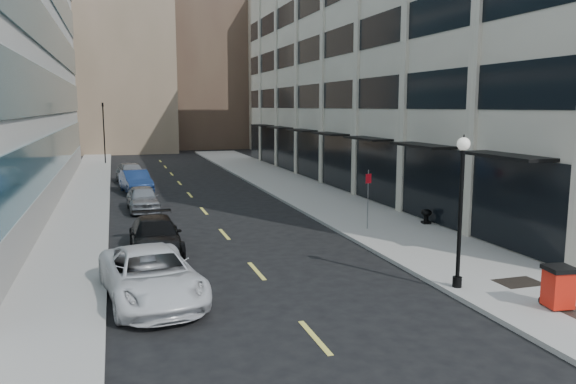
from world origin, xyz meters
TOP-DOWN VIEW (x-y plane):
  - ground at (0.00, 0.00)m, footprint 160.00×160.00m
  - sidewalk_right at (7.50, 20.00)m, footprint 5.00×80.00m
  - sidewalk_left at (-6.50, 20.00)m, footprint 3.00×80.00m
  - building_right at (16.94, 26.99)m, footprint 15.30×46.50m
  - skyline_tan_near at (-4.00, 68.00)m, footprint 14.00×18.00m
  - skyline_brown at (8.00, 72.00)m, footprint 12.00×16.00m
  - skyline_tan_far at (-14.00, 78.00)m, footprint 12.00×14.00m
  - skyline_stone at (18.00, 66.00)m, footprint 10.00×14.00m
  - grate_far at (7.60, 3.80)m, footprint 1.40×1.00m
  - road_centerline at (0.00, 17.00)m, footprint 0.15×68.20m
  - traffic_signal at (-5.50, 48.00)m, footprint 0.66×0.66m
  - car_white_van at (-3.71, 6.00)m, footprint 3.20×5.79m
  - car_black_pickup at (-3.20, 11.50)m, footprint 1.97×4.80m
  - car_silver_sedan at (-3.20, 21.00)m, footprint 1.81×4.17m
  - car_blue_sedan at (-3.31, 28.00)m, footprint 2.21×4.75m
  - car_grey_sedan at (-3.46, 32.99)m, footprint 2.48×4.91m
  - trash_bin at (7.03, 1.56)m, footprint 0.84×0.88m
  - lamppost at (5.44, 4.00)m, footprint 0.40×0.40m
  - sign_post at (6.40, 12.55)m, footprint 0.31×0.12m
  - urn_planter at (9.60, 12.78)m, footprint 0.51×0.51m

SIDE VIEW (x-z plane):
  - ground at x=0.00m, z-range 0.00..0.00m
  - road_centerline at x=0.00m, z-range 0.00..0.01m
  - sidewalk_right at x=7.50m, z-range 0.00..0.15m
  - sidewalk_left at x=-6.50m, z-range 0.00..0.15m
  - grate_far at x=7.60m, z-range 0.15..0.16m
  - urn_planter at x=9.60m, z-range 0.23..0.93m
  - car_black_pickup at x=-3.20m, z-range 0.00..1.39m
  - car_silver_sedan at x=-3.20m, z-range 0.00..1.40m
  - car_blue_sedan at x=-3.31m, z-range 0.00..1.51m
  - car_white_van at x=-3.71m, z-range 0.00..1.53m
  - trash_bin at x=7.03m, z-range 0.20..1.40m
  - car_grey_sedan at x=-3.46m, z-range 0.00..1.60m
  - sign_post at x=6.40m, z-range 0.51..3.24m
  - lamppost at x=5.44m, z-range 0.57..5.33m
  - traffic_signal at x=-5.50m, z-range 2.23..9.21m
  - building_right at x=16.94m, z-range -0.13..18.12m
  - skyline_stone at x=18.00m, z-range 0.00..20.00m
  - skyline_tan_far at x=-14.00m, z-range 0.00..22.00m
  - skyline_tan_near at x=-4.00m, z-range 0.00..28.00m
  - skyline_brown at x=8.00m, z-range 0.00..34.00m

